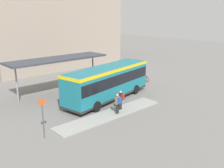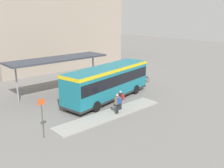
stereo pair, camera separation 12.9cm
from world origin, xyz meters
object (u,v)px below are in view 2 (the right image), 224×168
(city_bus, at_px, (108,81))
(pedestrian_waiting, at_px, (118,102))
(bicycle_blue, at_px, (145,79))
(potted_planter_near_shelter, at_px, (93,86))
(platform_sign, at_px, (42,117))
(pedestrian_companion, at_px, (121,99))
(bicycle_yellow, at_px, (142,77))

(city_bus, bearing_deg, pedestrian_waiting, -130.72)
(bicycle_blue, bearing_deg, potted_planter_near_shelter, -84.10)
(city_bus, height_order, platform_sign, city_bus)
(bicycle_blue, height_order, potted_planter_near_shelter, potted_planter_near_shelter)
(city_bus, distance_m, pedestrian_companion, 3.36)
(pedestrian_companion, bearing_deg, potted_planter_near_shelter, -30.81)
(pedestrian_waiting, height_order, pedestrian_companion, pedestrian_waiting)
(platform_sign, bearing_deg, pedestrian_waiting, -3.90)
(pedestrian_companion, bearing_deg, city_bus, -38.76)
(bicycle_blue, bearing_deg, bicycle_yellow, 177.53)
(bicycle_yellow, bearing_deg, pedestrian_waiting, -62.23)
(pedestrian_companion, distance_m, bicycle_yellow, 10.90)
(pedestrian_waiting, bearing_deg, bicycle_yellow, -71.09)
(city_bus, distance_m, pedestrian_waiting, 4.18)
(city_bus, xyz_separation_m, bicycle_yellow, (8.04, 2.70, -1.51))
(bicycle_yellow, xyz_separation_m, platform_sign, (-16.60, -5.81, 1.17))
(bicycle_yellow, bearing_deg, pedestrian_companion, -62.12)
(pedestrian_waiting, relative_size, bicycle_blue, 1.05)
(pedestrian_companion, height_order, bicycle_blue, pedestrian_companion)
(platform_sign, bearing_deg, bicycle_blue, 17.34)
(pedestrian_companion, relative_size, bicycle_blue, 1.03)
(pedestrian_companion, bearing_deg, bicycle_yellow, -75.32)
(pedestrian_waiting, height_order, potted_planter_near_shelter, pedestrian_waiting)
(city_bus, relative_size, pedestrian_waiting, 6.14)
(bicycle_blue, height_order, platform_sign, platform_sign)
(pedestrian_companion, bearing_deg, platform_sign, 73.43)
(pedestrian_companion, xyz_separation_m, bicycle_blue, (9.10, 5.07, -0.73))
(platform_sign, bearing_deg, pedestrian_companion, 0.56)
(bicycle_yellow, height_order, platform_sign, platform_sign)
(bicycle_blue, relative_size, potted_planter_near_shelter, 1.18)
(pedestrian_waiting, xyz_separation_m, platform_sign, (-6.49, 0.44, 0.45))
(bicycle_yellow, bearing_deg, bicycle_blue, -16.29)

